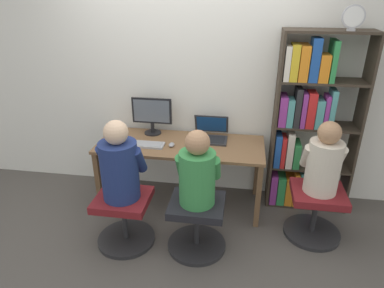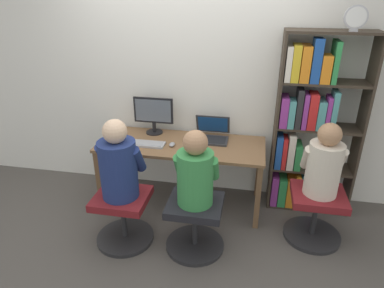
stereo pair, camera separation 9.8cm
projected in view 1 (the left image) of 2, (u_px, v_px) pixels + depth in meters
ground_plane at (176, 220)px, 3.53m from camera, size 14.00×14.00×0.00m
wall_back at (187, 79)px, 3.64m from camera, size 10.00×0.05×2.60m
desk at (181, 150)px, 3.56m from camera, size 1.71×0.67×0.72m
desktop_monitor at (152, 115)px, 3.68m from camera, size 0.43×0.18×0.40m
laptop at (210, 134)px, 3.61m from camera, size 0.36×0.33×0.24m
keyboard at (142, 144)px, 3.48m from camera, size 0.45×0.15×0.03m
computer_mouse_by_keyboard at (172, 145)px, 3.46m from camera, size 0.06×0.09×0.03m
office_chair_left at (124, 217)px, 3.14m from camera, size 0.54×0.54×0.49m
office_chair_right at (197, 222)px, 3.06m from camera, size 0.54×0.54×0.49m
person_at_monitor at (119, 165)px, 2.92m from camera, size 0.40×0.35×0.72m
person_at_laptop at (197, 172)px, 2.85m from camera, size 0.38×0.33×0.67m
bookshelf at (304, 129)px, 3.44m from camera, size 0.83×0.30×1.84m
desk_clock at (353, 17)px, 2.90m from camera, size 0.19×0.03×0.21m
office_chair_side at (315, 211)px, 3.22m from camera, size 0.54×0.54×0.49m
person_near_shelf at (324, 162)px, 3.01m from camera, size 0.36×0.32×0.68m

